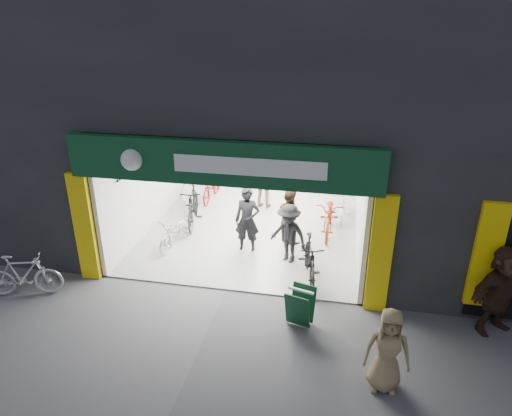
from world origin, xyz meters
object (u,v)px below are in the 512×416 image
(parked_bike, at_px, (23,275))
(sandwich_board, at_px, (300,306))
(pedestrian_near, at_px, (387,350))
(bike_right_front, at_px, (310,260))
(bike_left_front, at_px, (177,231))

(parked_bike, xyz_separation_m, sandwich_board, (6.04, 0.15, -0.07))
(pedestrian_near, bearing_deg, sandwich_board, 137.42)
(bike_right_front, relative_size, sandwich_board, 2.30)
(pedestrian_near, bearing_deg, bike_right_front, 116.09)
(bike_left_front, xyz_separation_m, parked_bike, (-2.49, -2.82, 0.06))
(bike_left_front, xyz_separation_m, bike_right_front, (3.60, -1.04, 0.10))
(bike_right_front, bearing_deg, pedestrian_near, -74.81)
(bike_right_front, xyz_separation_m, sandwich_board, (-0.05, -1.63, -0.11))
(bike_left_front, relative_size, pedestrian_near, 1.09)
(parked_bike, bearing_deg, pedestrian_near, -115.38)
(pedestrian_near, xyz_separation_m, sandwich_board, (-1.55, 1.42, -0.33))
(bike_left_front, xyz_separation_m, sandwich_board, (3.56, -2.67, -0.01))
(pedestrian_near, relative_size, sandwich_board, 1.96)
(parked_bike, height_order, sandwich_board, parked_bike)
(pedestrian_near, distance_m, sandwich_board, 2.12)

